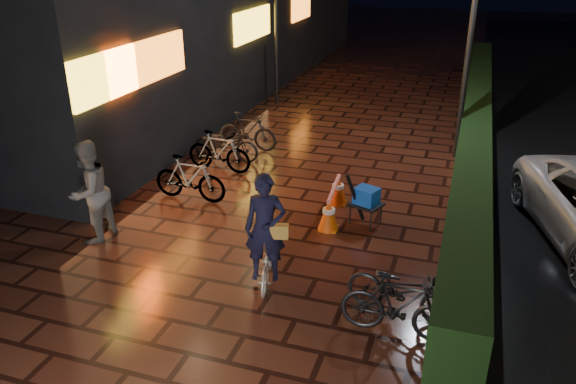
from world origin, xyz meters
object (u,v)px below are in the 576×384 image
(bystander_person, at_px, (89,192))
(cyclist, at_px, (266,244))
(traffic_barrier, at_px, (334,201))
(cart_assembly, at_px, (365,198))

(bystander_person, xyz_separation_m, cyclist, (3.42, -0.36, -0.24))
(traffic_barrier, xyz_separation_m, cart_assembly, (0.64, -0.16, 0.24))
(bystander_person, bearing_deg, cyclist, 86.48)
(cyclist, distance_m, traffic_barrier, 2.66)
(bystander_person, relative_size, cyclist, 1.01)
(traffic_barrier, bearing_deg, cart_assembly, -14.04)
(traffic_barrier, relative_size, cart_assembly, 1.45)
(bystander_person, bearing_deg, traffic_barrier, 122.70)
(bystander_person, xyz_separation_m, traffic_barrier, (3.85, 2.25, -0.62))
(cart_assembly, bearing_deg, bystander_person, -155.09)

